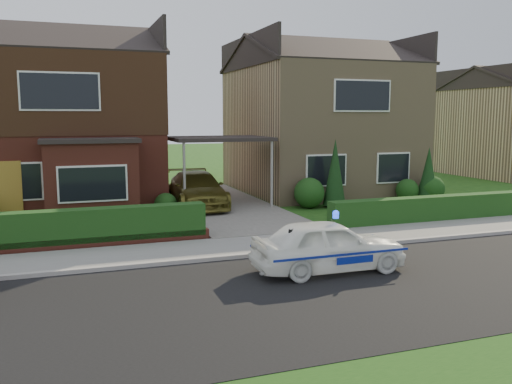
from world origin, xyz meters
name	(u,v)px	position (x,y,z in m)	size (l,w,h in m)	color
ground	(362,287)	(0.00, 0.00, 0.00)	(120.00, 120.00, 0.00)	#184412
road	(362,287)	(0.00, 0.00, 0.00)	(60.00, 6.00, 0.02)	black
kerb	(302,251)	(0.00, 3.05, 0.06)	(60.00, 0.16, 0.12)	#9E9993
sidewalk	(286,242)	(0.00, 4.10, 0.05)	(60.00, 2.00, 0.10)	slate
driveway	(219,205)	(0.00, 11.00, 0.06)	(3.80, 12.00, 0.12)	#666059
house_left	(61,110)	(-5.78, 13.90, 3.81)	(7.50, 9.53, 7.25)	brown
house_right	(318,114)	(5.80, 13.99, 3.66)	(7.50, 8.06, 7.25)	tan
carport_link	(219,140)	(0.00, 10.95, 2.66)	(3.80, 3.00, 2.77)	black
dwarf_wall	(68,245)	(-5.80, 5.30, 0.18)	(7.70, 0.25, 0.36)	brown
hedge_left	(68,250)	(-5.80, 5.45, 0.00)	(7.50, 0.55, 0.90)	#113714
hedge_right	(430,223)	(5.80, 5.35, 0.00)	(7.50, 0.55, 0.80)	#113714
shrub_left_mid	(121,201)	(-4.00, 9.30, 0.66)	(1.32, 1.32, 1.32)	#113714
shrub_left_near	(166,204)	(-2.40, 9.60, 0.42)	(0.84, 0.84, 0.84)	#113714
shrub_right_near	(309,193)	(3.20, 9.40, 0.60)	(1.20, 1.20, 1.20)	#113714
shrub_right_mid	(407,190)	(7.80, 9.50, 0.48)	(0.96, 0.96, 0.96)	#113714
shrub_right_far	(432,189)	(8.80, 9.20, 0.54)	(1.08, 1.08, 1.08)	#113714
conifer_a	(335,175)	(4.20, 9.20, 1.30)	(0.90, 0.90, 2.60)	black
conifer_b	(428,176)	(8.60, 9.20, 1.10)	(0.90, 0.90, 2.20)	black
police_car	(328,246)	(-0.14, 1.27, 0.61)	(3.29, 3.61, 1.38)	white
driveway_car	(197,189)	(-1.00, 10.59, 0.78)	(1.85, 4.54, 1.32)	brown
potted_plant_a	(1,236)	(-7.48, 6.00, 0.41)	(0.43, 0.29, 0.82)	gray
potted_plant_b	(67,215)	(-5.78, 9.00, 0.36)	(0.32, 0.39, 0.71)	gray
potted_plant_c	(184,225)	(-2.50, 6.00, 0.36)	(0.40, 0.40, 0.72)	gray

